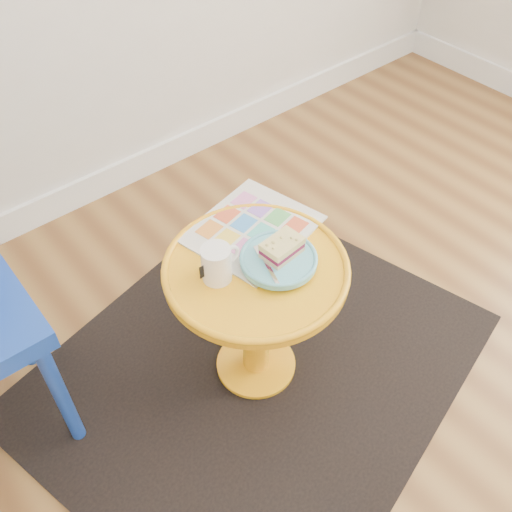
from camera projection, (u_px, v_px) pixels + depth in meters
rug at (256, 365)px, 1.80m from camera, size 1.52×1.37×0.01m
side_table at (256, 299)px, 1.56m from camera, size 0.48×0.48×0.46m
newspaper at (252, 228)px, 1.56m from camera, size 0.38×0.35×0.01m
mug at (217, 263)px, 1.41m from camera, size 0.11×0.08×0.10m
plate at (279, 260)px, 1.46m from camera, size 0.20×0.20×0.02m
cake_slice at (282, 248)px, 1.45m from camera, size 0.11×0.08×0.05m
fork at (266, 263)px, 1.44m from camera, size 0.06×0.14×0.00m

